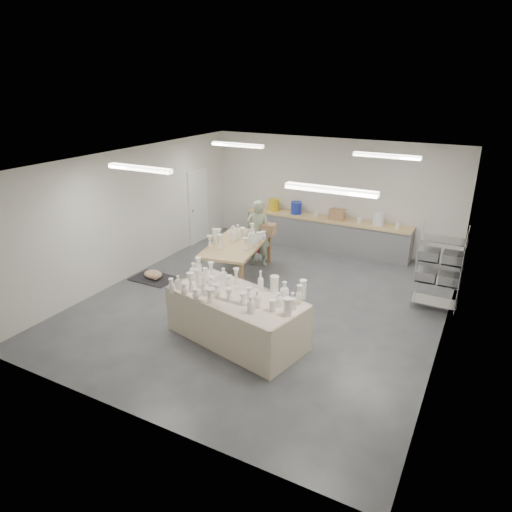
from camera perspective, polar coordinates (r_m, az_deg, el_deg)
The scene contains 9 objects.
room at distance 9.14m, azimuth 0.90°, elevation 6.13°, with size 8.00×8.02×3.00m.
back_counter at distance 12.74m, azimuth 8.66°, elevation 2.94°, with size 4.60×0.60×1.24m.
wire_shelf at distance 9.86m, azimuth 21.93°, elevation -1.31°, with size 0.88×0.48×1.80m.
drying_table at distance 8.26m, azimuth -2.44°, elevation -7.54°, with size 2.69×1.71×1.26m.
work_table at distance 10.79m, azimuth -1.90°, elevation 1.83°, with size 1.48×2.39×1.21m.
rug at distance 11.13m, azimuth -12.70°, elevation -2.75°, with size 1.00×0.70×0.02m, color black.
cat at distance 11.06m, azimuth -12.71°, elevation -2.27°, with size 0.56×0.48×0.20m.
potter at distance 11.37m, azimuth 0.27°, elevation 2.87°, with size 0.62×0.41×1.70m, color gray.
red_stool at distance 11.79m, azimuth 0.88°, elevation 0.59°, with size 0.35×0.35×0.31m.
Camera 1 is at (3.90, -7.77, 4.45)m, focal length 32.00 mm.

